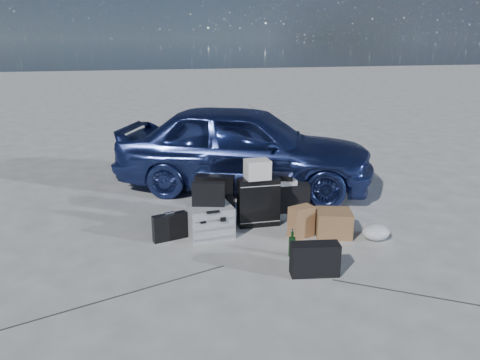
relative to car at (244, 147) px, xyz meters
name	(u,v)px	position (x,y,z in m)	size (l,w,h in m)	color
ground	(280,249)	(-0.16, -2.10, -0.62)	(60.00, 60.00, 0.00)	beige
car	(244,147)	(0.00, 0.00, 0.00)	(1.46, 3.62, 1.23)	#30428A
pelican_case	(210,221)	(-0.81, -1.57, -0.44)	(0.48, 0.39, 0.35)	#A0A2A5
laptop_bag	(208,194)	(-0.82, -1.56, -0.14)	(0.36, 0.09, 0.27)	black
briefcase	(170,227)	(-1.25, -1.58, -0.47)	(0.38, 0.09, 0.30)	black
suitcase_left	(215,199)	(-0.68, -1.21, -0.33)	(0.45, 0.16, 0.58)	black
suitcase_right	(258,202)	(-0.20, -1.41, -0.33)	(0.48, 0.17, 0.57)	black
white_carton	(257,169)	(-0.22, -1.42, 0.07)	(0.27, 0.22, 0.22)	silver
duffel_bag	(281,197)	(0.21, -1.00, -0.44)	(0.70, 0.30, 0.35)	black
flat_box_white	(281,181)	(0.21, -0.99, -0.23)	(0.35, 0.27, 0.06)	silver
flat_box_black	(281,176)	(0.21, -0.99, -0.17)	(0.30, 0.21, 0.06)	black
kraft_bag	(301,222)	(0.16, -1.85, -0.44)	(0.26, 0.16, 0.35)	olive
cardboard_box	(333,223)	(0.52, -1.90, -0.47)	(0.38, 0.33, 0.29)	olive
plastic_bag	(376,232)	(0.92, -2.12, -0.53)	(0.31, 0.27, 0.17)	silver
messenger_bag	(315,259)	(-0.04, -2.70, -0.46)	(0.45, 0.17, 0.31)	black
green_bottle	(292,243)	(-0.11, -2.28, -0.48)	(0.07, 0.07, 0.27)	black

